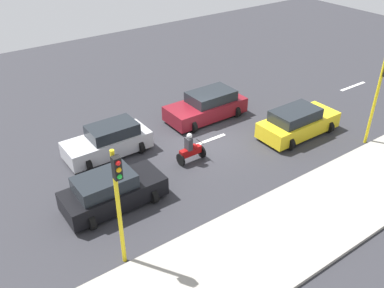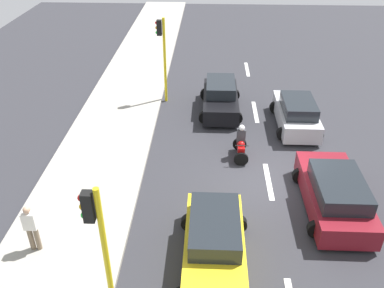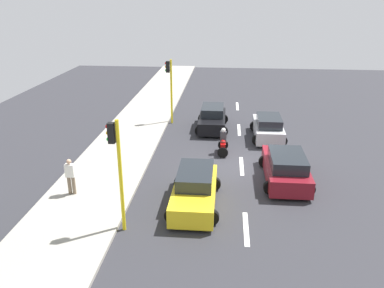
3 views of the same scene
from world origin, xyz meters
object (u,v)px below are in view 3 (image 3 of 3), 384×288
object	(u,v)px
car_maroon	(286,168)
car_black	(212,119)
car_silver	(268,128)
traffic_light_midblock	(117,161)
pedestrian_near_signal	(70,175)
motorcycle	(223,143)
car_yellow_cab	(195,189)
traffic_light_corner	(170,82)

from	to	relation	value
car_maroon	car_black	bearing A→B (deg)	-63.17
car_silver	traffic_light_midblock	distance (m)	13.02
car_silver	car_black	xyz separation A→B (m)	(3.60, -1.59, 0.00)
pedestrian_near_signal	traffic_light_midblock	world-z (taller)	traffic_light_midblock
car_black	motorcycle	world-z (taller)	motorcycle
car_yellow_cab	traffic_light_corner	world-z (taller)	traffic_light_corner
car_yellow_cab	pedestrian_near_signal	xyz separation A→B (m)	(5.59, -0.18, 0.35)
car_silver	traffic_light_midblock	xyz separation A→B (m)	(6.62, 11.00, 2.22)
car_maroon	motorcycle	xyz separation A→B (m)	(3.10, -3.29, -0.07)
car_yellow_cab	motorcycle	world-z (taller)	motorcycle
car_silver	traffic_light_midblock	size ratio (longest dim) A/B	0.91
car_maroon	motorcycle	bearing A→B (deg)	-46.75
car_yellow_cab	car_maroon	size ratio (longest dim) A/B	0.98
car_silver	traffic_light_midblock	bearing A→B (deg)	58.97
car_yellow_cab	car_silver	world-z (taller)	same
car_yellow_cab	traffic_light_corner	xyz separation A→B (m)	(2.68, -11.37, 2.22)
pedestrian_near_signal	car_maroon	bearing A→B (deg)	-165.83
car_yellow_cab	traffic_light_midblock	distance (m)	4.13
motorcycle	traffic_light_corner	size ratio (longest dim) A/B	0.34
car_black	traffic_light_corner	bearing A→B (deg)	-18.58
car_black	traffic_light_midblock	distance (m)	13.13
pedestrian_near_signal	car_black	bearing A→B (deg)	-120.23
motorcycle	pedestrian_near_signal	xyz separation A→B (m)	(6.72, 5.77, 0.42)
motorcycle	car_silver	bearing A→B (deg)	-134.93
car_yellow_cab	pedestrian_near_signal	bearing A→B (deg)	-1.82
traffic_light_corner	traffic_light_midblock	size ratio (longest dim) A/B	1.00
car_maroon	pedestrian_near_signal	size ratio (longest dim) A/B	2.67
traffic_light_corner	car_maroon	bearing A→B (deg)	128.42
car_yellow_cab	car_black	world-z (taller)	same
pedestrian_near_signal	traffic_light_corner	xyz separation A→B (m)	(-2.91, -11.19, 1.87)
motorcycle	traffic_light_midblock	world-z (taller)	traffic_light_midblock
pedestrian_near_signal	traffic_light_corner	distance (m)	11.71
motorcycle	car_maroon	bearing A→B (deg)	133.25
pedestrian_near_signal	traffic_light_corner	size ratio (longest dim) A/B	0.38
pedestrian_near_signal	traffic_light_midblock	distance (m)	4.22
car_black	traffic_light_corner	size ratio (longest dim) A/B	0.91
car_silver	car_maroon	xyz separation A→B (m)	(-0.29, 6.10, 0.00)
pedestrian_near_signal	car_silver	bearing A→B (deg)	-137.99
pedestrian_near_signal	traffic_light_midblock	size ratio (longest dim) A/B	0.38
car_maroon	traffic_light_corner	distance (m)	11.34
car_black	traffic_light_midblock	xyz separation A→B (m)	(3.02, 12.59, 2.22)
car_black	traffic_light_corner	distance (m)	3.88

